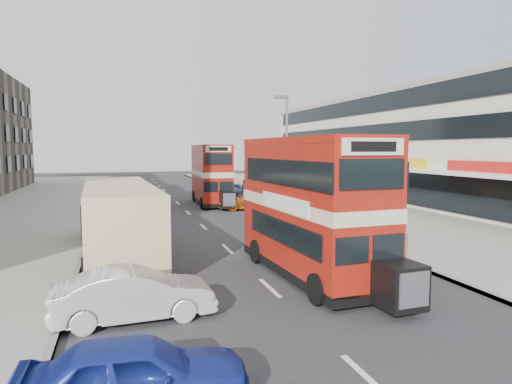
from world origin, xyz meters
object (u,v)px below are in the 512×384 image
object	(u,v)px
car_left_near	(136,375)
car_left_front	(134,295)
street_lamp	(286,144)
pedestrian_near	(312,203)
bus_second	(211,174)
coach	(119,217)
car_right_b	(249,200)
cyclist	(245,198)
bus_main	(311,207)
pedestrian_far	(266,185)
car_right_a	(285,210)
car_right_c	(229,189)

from	to	relation	value
car_left_near	car_left_front	xyz separation A→B (m)	(0.11, 4.31, 0.02)
street_lamp	pedestrian_near	size ratio (longest dim) A/B	5.14
bus_second	coach	size ratio (longest dim) A/B	0.80
bus_second	coach	bearing A→B (deg)	68.68
car_right_b	cyclist	bearing A→B (deg)	-179.53
street_lamp	cyclist	world-z (taller)	street_lamp
bus_second	car_left_front	world-z (taller)	bus_second
bus_second	car_left_near	world-z (taller)	bus_second
bus_main	coach	bearing A→B (deg)	-42.38
car_left_front	pedestrian_near	distance (m)	18.95
bus_main	car_left_near	distance (m)	9.28
street_lamp	bus_second	world-z (taller)	street_lamp
pedestrian_far	car_left_front	bearing A→B (deg)	-110.08
coach	pedestrian_near	world-z (taller)	coach
bus_second	pedestrian_far	xyz separation A→B (m)	(6.14, 4.42, -1.37)
pedestrian_near	car_right_b	bearing A→B (deg)	-58.15
street_lamp	car_right_b	xyz separation A→B (m)	(-1.88, 2.59, -4.12)
car_left_near	pedestrian_far	size ratio (longest dim) A/B	2.11
car_right_a	pedestrian_far	world-z (taller)	pedestrian_far
coach	car_right_a	distance (m)	12.42
street_lamp	car_right_c	distance (m)	12.83
car_left_near	pedestrian_near	xyz separation A→B (m)	(11.78, 19.23, 0.28)
car_right_b	pedestrian_far	xyz separation A→B (m)	(4.02, 8.14, 0.40)
street_lamp	cyclist	bearing A→B (deg)	112.92
street_lamp	bus_second	distance (m)	7.83
cyclist	bus_main	bearing A→B (deg)	-100.25
street_lamp	cyclist	distance (m)	6.11
bus_second	car_right_a	xyz separation A→B (m)	(2.97, -9.03, -1.82)
street_lamp	car_left_front	bearing A→B (deg)	-121.55
bus_second	car_right_b	world-z (taller)	bus_second
coach	car_left_near	bearing A→B (deg)	-91.73
car_left_front	car_right_c	world-z (taller)	car_left_front
car_right_a	street_lamp	bearing A→B (deg)	166.36
car_left_near	car_right_c	world-z (taller)	car_left_near
car_right_c	street_lamp	bearing A→B (deg)	12.74
street_lamp	pedestrian_far	xyz separation A→B (m)	(2.13, 10.73, -3.72)
car_left_front	cyclist	distance (m)	23.52
car_right_a	pedestrian_near	distance (m)	1.96
coach	car_left_front	world-z (taller)	coach
bus_second	cyclist	size ratio (longest dim) A/B	4.06
car_right_c	pedestrian_far	size ratio (longest dim) A/B	2.05
cyclist	car_right_b	bearing A→B (deg)	-95.58
car_left_near	car_right_b	bearing A→B (deg)	-18.52
bus_second	pedestrian_near	distance (m)	10.29
cyclist	bus_second	bearing A→B (deg)	134.95
coach	car_right_a	size ratio (longest dim) A/B	2.51
pedestrian_far	car_right_a	bearing A→B (deg)	-98.80
car_right_a	bus_second	bearing A→B (deg)	-154.67
bus_second	street_lamp	bearing A→B (deg)	124.79
street_lamp	coach	size ratio (longest dim) A/B	0.76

